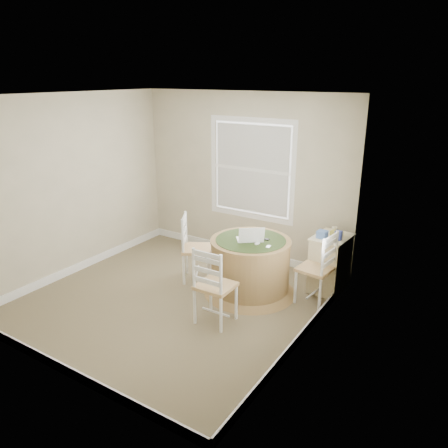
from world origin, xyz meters
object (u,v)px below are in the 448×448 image
Objects in this scene: chair_right at (315,268)px; round_table at (250,264)px; chair_left at (197,248)px; chair_near at (215,285)px; corner_chest at (330,263)px; laptop at (250,239)px.

round_table is at bearing -69.09° from chair_right.
chair_right reaches higher than round_table.
chair_left is 1.00× the size of chair_near.
chair_left reaches higher than corner_chest.
chair_near is at bearing -30.59° from chair_right.
chair_left is (-0.84, -0.05, 0.06)m from round_table.
round_table is 1.09m from corner_chest.
chair_near is (0.86, -0.82, 0.00)m from chair_left.
round_table is 1.31× the size of chair_near.
chair_near is at bearing -97.91° from round_table.
chair_near is 2.15× the size of laptop.
round_table is 0.87m from chair_near.
chair_left is at bearing 174.31° from round_table.
chair_right is at bearing -91.45° from corner_chest.
round_table is at bearing -139.14° from corner_chest.
chair_near is at bearing -164.09° from chair_left.
round_table is 0.86m from chair_right.
chair_left and chair_right have the same top height.
laptop is (0.85, 0.01, 0.32)m from chair_left.
chair_near is 1.00× the size of chair_right.
corner_chest is at bearing -179.54° from laptop.
round_table is 1.60× the size of corner_chest.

